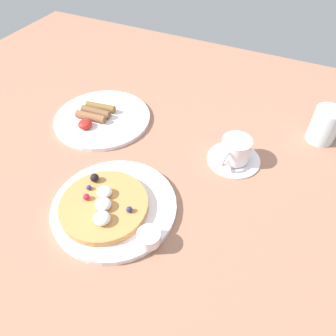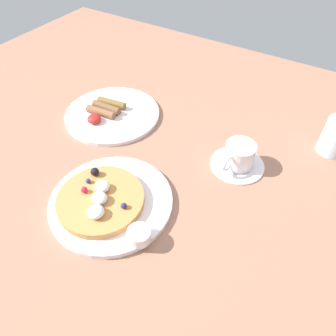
% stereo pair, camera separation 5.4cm
% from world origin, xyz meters
% --- Properties ---
extents(ground_plane, '(1.90, 1.45, 0.03)m').
position_xyz_m(ground_plane, '(0.00, 0.00, -0.01)').
color(ground_plane, '#A16F57').
extents(pancake_plate, '(0.27, 0.27, 0.01)m').
position_xyz_m(pancake_plate, '(-0.08, -0.14, 0.01)').
color(pancake_plate, white).
rests_on(pancake_plate, ground_plane).
extents(pancake_with_berries, '(0.19, 0.19, 0.04)m').
position_xyz_m(pancake_with_berries, '(-0.09, -0.16, 0.02)').
color(pancake_with_berries, '#CB8B4B').
rests_on(pancake_with_berries, pancake_plate).
extents(syrup_ramekin, '(0.05, 0.05, 0.03)m').
position_xyz_m(syrup_ramekin, '(0.03, -0.18, 0.03)').
color(syrup_ramekin, white).
rests_on(syrup_ramekin, pancake_plate).
extents(breakfast_plate, '(0.27, 0.27, 0.01)m').
position_xyz_m(breakfast_plate, '(-0.28, 0.12, 0.01)').
color(breakfast_plate, white).
rests_on(breakfast_plate, ground_plane).
extents(fried_breakfast, '(0.11, 0.12, 0.02)m').
position_xyz_m(fried_breakfast, '(-0.30, 0.11, 0.02)').
color(fried_breakfast, brown).
rests_on(fried_breakfast, breakfast_plate).
extents(coffee_saucer, '(0.13, 0.13, 0.01)m').
position_xyz_m(coffee_saucer, '(0.11, 0.12, 0.00)').
color(coffee_saucer, white).
rests_on(coffee_saucer, ground_plane).
extents(coffee_cup, '(0.07, 0.10, 0.06)m').
position_xyz_m(coffee_cup, '(0.11, 0.12, 0.04)').
color(coffee_cup, white).
rests_on(coffee_cup, coffee_saucer).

